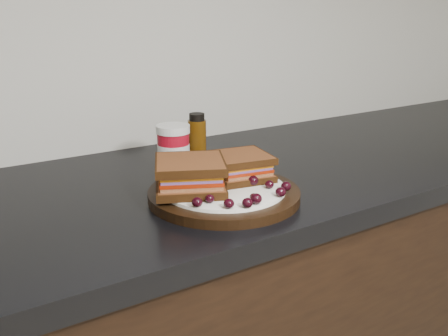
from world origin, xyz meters
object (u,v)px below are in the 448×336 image
Objects in this scene: plate at (224,194)px; sandwich_left at (190,175)px; oil_bottle at (197,138)px; condiment_jar at (174,149)px.

sandwich_left is at bearing 163.21° from plate.
oil_bottle is (0.13, 0.21, 0.01)m from sandwich_left.
plate is at bearing 8.66° from sandwich_left.
oil_bottle is at bearing 25.48° from condiment_jar.
condiment_jar is at bearing 98.20° from sandwich_left.
condiment_jar is at bearing 92.40° from plate.
oil_bottle is at bearing 82.99° from sandwich_left.
oil_bottle reaches higher than plate.
plate is 0.19m from condiment_jar.
oil_bottle reaches higher than sandwich_left.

